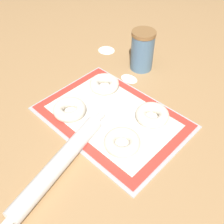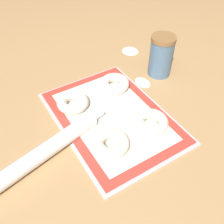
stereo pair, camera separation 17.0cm
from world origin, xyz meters
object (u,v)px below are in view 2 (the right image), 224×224
bagel_front_left (73,102)px  bagel_front_right (111,143)px  rolling_pin (46,151)px  bagel_back_right (151,122)px  bagel_back_left (114,84)px  flour_canister (161,56)px  baking_tray (112,117)px

bagel_front_left → bagel_front_right: (0.24, 0.02, 0.00)m
bagel_front_left → rolling_pin: size_ratio=0.25×
bagel_back_right → rolling_pin: size_ratio=0.25×
bagel_front_right → rolling_pin: 0.21m
bagel_back_left → bagel_front_left: bearing=-86.0°
flour_canister → bagel_front_left: bearing=-89.2°
bagel_front_left → rolling_pin: bearing=-47.5°
baking_tray → rolling_pin: rolling_pin is taller
baking_tray → flour_canister: size_ratio=2.98×
flour_canister → rolling_pin: 0.62m
bagel_back_right → baking_tray: bearing=-142.0°
baking_tray → bagel_back_left: (-0.14, 0.10, 0.03)m
bagel_front_left → flour_canister: 0.43m
bagel_front_left → bagel_back_right: size_ratio=1.00×
baking_tray → flour_canister: (-0.13, 0.32, 0.09)m
bagel_front_left → bagel_front_right: size_ratio=1.00×
bagel_front_right → bagel_back_right: 0.17m
bagel_back_left → flour_canister: bearing=88.0°
bagel_back_right → flour_canister: size_ratio=0.68×
bagel_back_right → bagel_front_right: bearing=-88.0°
baking_tray → rolling_pin: size_ratio=1.08×
bagel_back_left → bagel_back_right: same height
bagel_front_left → baking_tray: bearing=38.8°
bagel_front_left → bagel_front_right: 0.24m
rolling_pin → baking_tray: bearing=97.6°
baking_tray → bagel_front_right: bagel_front_right is taller
bagel_back_left → rolling_pin: rolling_pin is taller
baking_tray → bagel_back_left: bagel_back_left is taller
bagel_front_left → flour_canister: bearing=90.8°
flour_canister → rolling_pin: bearing=-74.6°
bagel_front_right → rolling_pin: size_ratio=0.25×
bagel_front_right → bagel_back_right: bearing=92.0°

